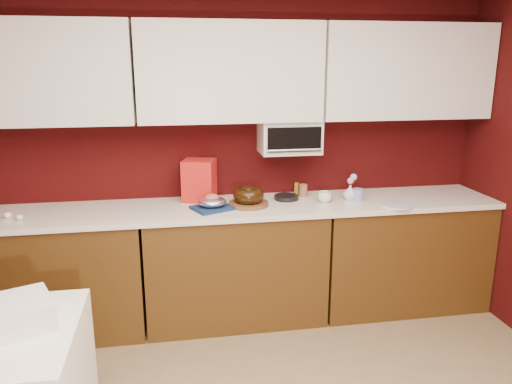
{
  "coord_description": "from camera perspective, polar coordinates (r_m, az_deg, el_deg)",
  "views": [
    {
      "loc": [
        -0.44,
        -1.56,
        1.92
      ],
      "look_at": [
        0.15,
        1.84,
        1.02
      ],
      "focal_mm": 35.0,
      "sensor_mm": 36.0,
      "label": 1
    }
  ],
  "objects": [
    {
      "name": "wall_back",
      "position": [
        3.89,
        -3.19,
        4.69
      ],
      "size": [
        4.0,
        0.02,
        2.5
      ],
      "primitive_type": "cube",
      "color": "#370707",
      "rests_on": "floor"
    },
    {
      "name": "base_cabinet_left",
      "position": [
        3.91,
        -22.5,
        -8.98
      ],
      "size": [
        1.31,
        0.58,
        0.86
      ],
      "primitive_type": "cube",
      "color": "#4B2E0F",
      "rests_on": "floor"
    },
    {
      "name": "base_cabinet_center",
      "position": [
        3.83,
        -2.46,
        -8.29
      ],
      "size": [
        1.31,
        0.58,
        0.86
      ],
      "primitive_type": "cube",
      "color": "#4B2E0F",
      "rests_on": "floor"
    },
    {
      "name": "base_cabinet_right",
      "position": [
        4.2,
        16.03,
        -6.77
      ],
      "size": [
        1.31,
        0.58,
        0.86
      ],
      "primitive_type": "cube",
      "color": "#4B2E0F",
      "rests_on": "floor"
    },
    {
      "name": "countertop",
      "position": [
        3.68,
        -2.54,
        -1.82
      ],
      "size": [
        4.0,
        0.62,
        0.04
      ],
      "primitive_type": "cube",
      "color": "silver",
      "rests_on": "base_cabinet_center"
    },
    {
      "name": "upper_cabinet_left",
      "position": [
        3.75,
        -24.17,
        12.31
      ],
      "size": [
        1.31,
        0.33,
        0.7
      ],
      "primitive_type": "cube",
      "color": "white",
      "rests_on": "wall_back"
    },
    {
      "name": "upper_cabinet_center",
      "position": [
        3.67,
        -3.01,
        13.51
      ],
      "size": [
        1.31,
        0.33,
        0.7
      ],
      "primitive_type": "cube",
      "color": "white",
      "rests_on": "wall_back"
    },
    {
      "name": "upper_cabinet_right",
      "position": [
        4.05,
        16.56,
        13.05
      ],
      "size": [
        1.31,
        0.33,
        0.7
      ],
      "primitive_type": "cube",
      "color": "white",
      "rests_on": "wall_back"
    },
    {
      "name": "toaster_oven",
      "position": [
        3.81,
        3.82,
        6.36
      ],
      "size": [
        0.45,
        0.3,
        0.25
      ],
      "primitive_type": "cube",
      "color": "white",
      "rests_on": "upper_cabinet_center"
    },
    {
      "name": "toaster_oven_door",
      "position": [
        3.66,
        4.41,
        6.01
      ],
      "size": [
        0.4,
        0.02,
        0.18
      ],
      "primitive_type": "cube",
      "color": "black",
      "rests_on": "toaster_oven"
    },
    {
      "name": "toaster_oven_handle",
      "position": [
        3.65,
        4.44,
        4.81
      ],
      "size": [
        0.42,
        0.02,
        0.02
      ],
      "primitive_type": "cylinder",
      "rotation": [
        0.0,
        1.57,
        0.0
      ],
      "color": "silver",
      "rests_on": "toaster_oven"
    },
    {
      "name": "cake_base",
      "position": [
        3.66,
        -0.86,
        -1.36
      ],
      "size": [
        0.35,
        0.35,
        0.03
      ],
      "primitive_type": "cylinder",
      "rotation": [
        0.0,
        0.0,
        0.21
      ],
      "color": "brown",
      "rests_on": "countertop"
    },
    {
      "name": "bundt_cake",
      "position": [
        3.64,
        -0.86,
        -0.35
      ],
      "size": [
        0.23,
        0.23,
        0.09
      ],
      "primitive_type": "torus",
      "rotation": [
        0.0,
        0.0,
        0.02
      ],
      "color": "black",
      "rests_on": "cake_base"
    },
    {
      "name": "navy_towel",
      "position": [
        3.58,
        -5.01,
        -1.83
      ],
      "size": [
        0.33,
        0.31,
        0.02
      ],
      "primitive_type": "cube",
      "rotation": [
        0.0,
        0.0,
        0.42
      ],
      "color": "navy",
      "rests_on": "countertop"
    },
    {
      "name": "foil_ham_nest",
      "position": [
        3.57,
        -5.03,
        -1.13
      ],
      "size": [
        0.25,
        0.23,
        0.08
      ],
      "primitive_type": "ellipsoid",
      "rotation": [
        0.0,
        0.0,
        0.34
      ],
      "color": "white",
      "rests_on": "navy_towel"
    },
    {
      "name": "roasted_ham",
      "position": [
        3.56,
        -5.04,
        -0.75
      ],
      "size": [
        0.13,
        0.12,
        0.07
      ],
      "primitive_type": "ellipsoid",
      "rotation": [
        0.0,
        0.0,
        0.3
      ],
      "color": "#BD6B56",
      "rests_on": "foil_ham_nest"
    },
    {
      "name": "pandoro_box",
      "position": [
        3.79,
        -6.49,
        1.36
      ],
      "size": [
        0.28,
        0.27,
        0.31
      ],
      "primitive_type": "cube",
      "rotation": [
        0.0,
        0.0,
        -0.3
      ],
      "color": "#B20B1E",
      "rests_on": "countertop"
    },
    {
      "name": "dark_pan",
      "position": [
        3.83,
        3.49,
        -0.61
      ],
      "size": [
        0.21,
        0.21,
        0.03
      ],
      "primitive_type": "cylinder",
      "rotation": [
        0.0,
        0.0,
        0.14
      ],
      "color": "black",
      "rests_on": "countertop"
    },
    {
      "name": "coffee_mug",
      "position": [
        3.77,
        7.84,
        -0.44
      ],
      "size": [
        0.13,
        0.13,
        0.1
      ],
      "primitive_type": "imported",
      "rotation": [
        0.0,
        0.0,
        0.81
      ],
      "color": "white",
      "rests_on": "countertop"
    },
    {
      "name": "blue_jar",
      "position": [
        3.86,
        11.58,
        -0.29
      ],
      "size": [
        0.09,
        0.09,
        0.09
      ],
      "primitive_type": "cylinder",
      "rotation": [
        0.0,
        0.0,
        0.22
      ],
      "color": "navy",
      "rests_on": "countertop"
    },
    {
      "name": "flower_vase",
      "position": [
        3.87,
        10.7,
        0.08
      ],
      "size": [
        0.09,
        0.09,
        0.13
      ],
      "primitive_type": "imported",
      "rotation": [
        0.0,
        0.0,
        -0.04
      ],
      "color": "silver",
      "rests_on": "countertop"
    },
    {
      "name": "flower_pink",
      "position": [
        3.85,
        10.76,
        1.28
      ],
      "size": [
        0.05,
        0.05,
        0.05
      ],
      "primitive_type": "sphere",
      "color": "pink",
      "rests_on": "flower_vase"
    },
    {
      "name": "flower_blue",
      "position": [
        3.88,
        11.08,
        1.68
      ],
      "size": [
        0.05,
        0.05,
        0.05
      ],
      "primitive_type": "sphere",
      "color": "#9CB4F9",
      "rests_on": "flower_vase"
    },
    {
      "name": "china_plate",
      "position": [
        3.79,
        15.87,
        -1.46
      ],
      "size": [
        0.28,
        0.28,
        0.01
      ],
      "primitive_type": "cylinder",
      "rotation": [
        0.0,
        0.0,
        0.33
      ],
      "color": "silver",
      "rests_on": "countertop"
    },
    {
      "name": "amber_bottle",
      "position": [
        3.95,
        4.64,
        0.37
      ],
      "size": [
        0.04,
        0.04,
        0.1
      ],
      "primitive_type": "cylinder",
      "rotation": [
        0.0,
        0.0,
        -0.16
      ],
      "color": "brown",
      "rests_on": "countertop"
    },
    {
      "name": "paper_cup",
      "position": [
        3.92,
        5.41,
        0.19
      ],
      "size": [
        0.07,
        0.07,
        0.1
      ],
      "primitive_type": "cylinder",
      "rotation": [
        0.0,
        0.0,
        0.16
      ],
      "color": "brown",
      "rests_on": "countertop"
    },
    {
      "name": "egg_left",
      "position": [
        3.68,
        -25.43,
        -2.62
      ],
      "size": [
        0.06,
        0.05,
        0.04
      ],
      "primitive_type": "ellipsoid",
      "rotation": [
        0.0,
        0.0,
        0.28
      ],
      "color": "silver",
      "rests_on": "countertop"
    },
    {
      "name": "egg_right",
      "position": [
        3.76,
        -26.53,
        -2.38
      ],
      "size": [
        0.07,
        0.06,
        0.04
      ],
      "primitive_type": "ellipsoid",
      "rotation": [
        0.0,
        0.0,
        0.43
      ],
      "color": "white",
      "rests_on": "countertop"
    },
    {
      "name": "newspaper_stack",
      "position": [
        2.57,
        -26.4,
        -12.55
      ],
      "size": [
        0.45,
        0.41,
        0.13
      ],
      "primitive_type": "cube",
      "rotation": [
        0.0,
        0.0,
        0.41
      ],
      "color": "white",
      "rests_on": "dining_table"
    }
  ]
}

